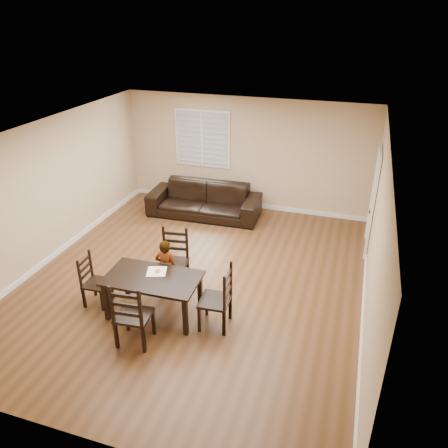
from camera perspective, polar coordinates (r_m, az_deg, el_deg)
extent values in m
plane|color=brown|center=(8.16, -3.78, -7.20)|extent=(7.00, 7.00, 0.00)
cube|color=tan|center=(10.60, 2.93, 9.09)|extent=(6.00, 0.04, 2.70)
cube|color=tan|center=(4.95, -19.63, -15.31)|extent=(6.00, 0.04, 2.70)
cube|color=tan|center=(8.98, -22.23, 3.80)|extent=(0.04, 7.00, 2.70)
cube|color=tan|center=(7.05, 19.23, -1.83)|extent=(0.04, 7.00, 2.70)
cube|color=white|center=(7.03, -4.45, 11.42)|extent=(6.00, 7.00, 0.04)
cube|color=white|center=(10.80, -2.86, 11.07)|extent=(1.40, 0.08, 1.40)
cube|color=white|center=(9.19, 18.85, 2.65)|extent=(0.06, 0.94, 2.05)
cylinder|color=#332114|center=(8.94, 18.57, 1.50)|extent=(0.06, 0.06, 0.02)
cube|color=white|center=(11.05, 2.75, 2.63)|extent=(6.00, 0.03, 0.10)
cube|color=white|center=(9.51, -20.83, -3.43)|extent=(0.03, 7.00, 0.10)
cube|color=white|center=(7.73, 17.67, -10.33)|extent=(0.03, 7.00, 0.10)
cube|color=black|center=(7.03, -9.35, -7.01)|extent=(1.52, 0.89, 0.04)
cube|color=black|center=(7.27, -15.15, -9.79)|extent=(0.07, 0.07, 0.66)
cube|color=black|center=(6.75, -5.07, -11.99)|extent=(0.07, 0.07, 0.66)
cube|color=black|center=(7.75, -12.64, -6.98)|extent=(0.07, 0.07, 0.66)
cube|color=black|center=(7.27, -3.14, -8.78)|extent=(0.07, 0.07, 0.66)
cube|color=black|center=(7.79, -6.64, -5.10)|extent=(0.54, 0.52, 0.04)
cube|color=black|center=(7.92, -6.28, -3.87)|extent=(0.48, 0.11, 1.07)
cube|color=black|center=(7.82, -8.42, -7.19)|extent=(0.05, 0.05, 0.44)
cube|color=black|center=(7.72, -5.42, -7.52)|extent=(0.05, 0.05, 0.44)
cube|color=black|center=(8.13, -7.62, -5.70)|extent=(0.05, 0.05, 0.44)
cube|color=black|center=(8.03, -4.74, -6.00)|extent=(0.05, 0.05, 0.44)
cube|color=black|center=(6.66, -11.70, -11.62)|extent=(0.53, 0.50, 0.04)
cube|color=black|center=(6.47, -12.50, -12.17)|extent=(0.49, 0.09, 1.09)
cube|color=black|center=(6.88, -9.19, -12.56)|extent=(0.05, 0.05, 0.45)
cube|color=black|center=(7.03, -12.51, -11.95)|extent=(0.05, 0.05, 0.45)
cube|color=black|center=(6.61, -10.44, -14.63)|extent=(0.05, 0.05, 0.45)
cube|color=black|center=(6.76, -13.89, -13.93)|extent=(0.05, 0.05, 0.45)
cube|color=black|center=(7.64, -16.29, -7.44)|extent=(0.41, 0.43, 0.04)
cube|color=black|center=(7.69, -17.47, -6.83)|extent=(0.06, 0.41, 0.91)
cube|color=black|center=(7.56, -15.65, -9.66)|extent=(0.04, 0.04, 0.37)
cube|color=black|center=(7.80, -14.41, -8.21)|extent=(0.04, 0.04, 0.37)
cube|color=black|center=(7.71, -17.81, -9.19)|extent=(0.04, 0.04, 0.37)
cube|color=black|center=(7.95, -16.51, -7.79)|extent=(0.04, 0.04, 0.37)
cube|color=black|center=(6.83, -1.21, -9.97)|extent=(0.49, 0.52, 0.04)
cube|color=black|center=(6.74, 0.49, -9.70)|extent=(0.08, 0.49, 1.08)
cube|color=black|center=(7.18, -2.27, -10.33)|extent=(0.05, 0.05, 0.44)
cube|color=black|center=(6.86, -3.26, -12.37)|extent=(0.05, 0.05, 0.44)
cube|color=black|center=(7.10, 0.80, -10.78)|extent=(0.05, 0.05, 0.44)
cube|color=black|center=(6.78, -0.03, -12.88)|extent=(0.05, 0.05, 0.44)
imported|color=gray|center=(7.52, -7.54, -5.75)|extent=(0.39, 0.26, 1.08)
cube|color=white|center=(7.14, -8.80, -6.14)|extent=(0.38, 0.38, 0.00)
torus|color=#BF8B44|center=(7.13, -8.67, -6.05)|extent=(0.10, 0.10, 0.03)
torus|color=white|center=(7.12, -8.67, -5.98)|extent=(0.09, 0.09, 0.02)
imported|color=black|center=(10.42, -2.61, 3.12)|extent=(2.67, 1.13, 0.77)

